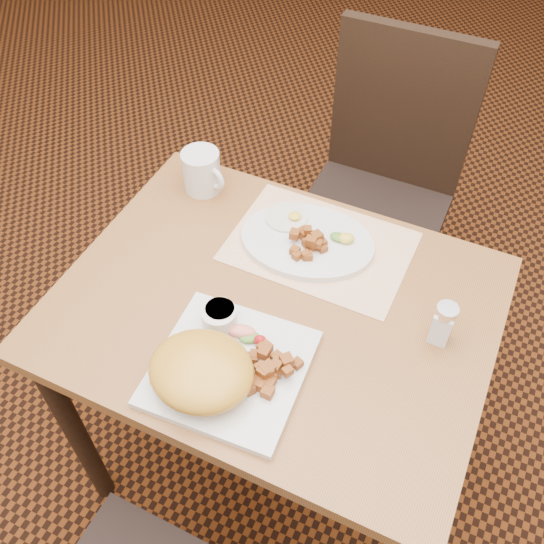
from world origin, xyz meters
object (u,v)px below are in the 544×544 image
(coffee_mug, at_px, (202,171))
(chair_far, at_px, (383,180))
(plate_oval, at_px, (307,241))
(salt_shaker, at_px, (443,323))
(table, at_px, (274,333))
(plate_square, at_px, (230,368))

(coffee_mug, bearing_deg, chair_far, 53.65)
(plate_oval, xyz_separation_m, coffee_mug, (-0.31, 0.07, 0.04))
(chair_far, relative_size, salt_shaker, 9.70)
(table, xyz_separation_m, coffee_mug, (-0.31, 0.26, 0.16))
(table, xyz_separation_m, plate_oval, (-0.00, 0.19, 0.12))
(plate_oval, bearing_deg, coffee_mug, 167.04)
(salt_shaker, bearing_deg, plate_square, -144.72)
(coffee_mug, bearing_deg, table, -39.47)
(plate_oval, height_order, salt_shaker, salt_shaker)
(plate_oval, bearing_deg, salt_shaker, -20.77)
(coffee_mug, bearing_deg, plate_oval, -12.96)
(salt_shaker, bearing_deg, table, -170.22)
(table, xyz_separation_m, salt_shaker, (0.33, 0.06, 0.16))
(chair_far, bearing_deg, table, 87.41)
(table, bearing_deg, salt_shaker, 9.78)
(salt_shaker, bearing_deg, plate_oval, 159.23)
(chair_far, relative_size, plate_oval, 3.19)
(plate_square, bearing_deg, plate_oval, 89.39)
(plate_oval, bearing_deg, plate_square, -90.61)
(table, bearing_deg, plate_square, -92.28)
(plate_oval, distance_m, salt_shaker, 0.36)
(plate_square, distance_m, salt_shaker, 0.42)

